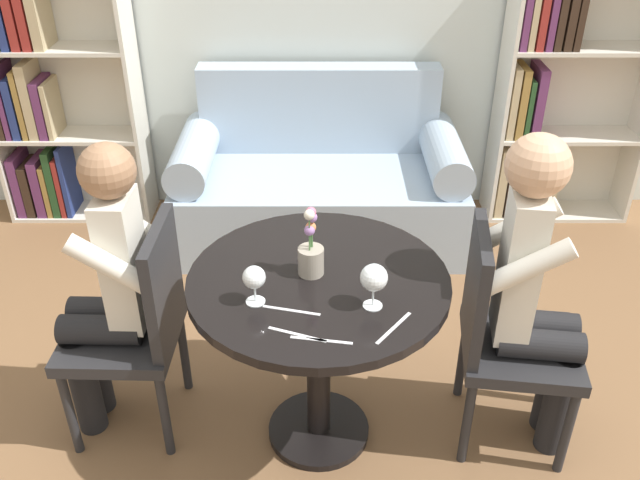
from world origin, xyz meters
name	(u,v)px	position (x,y,z in m)	size (l,w,h in m)	color
ground_plane	(320,432)	(0.00, 0.00, 0.00)	(16.00, 16.00, 0.00)	brown
round_table	(320,314)	(0.00, 0.00, 0.60)	(0.91, 0.91, 0.75)	black
couch	(321,185)	(0.00, 1.56, 0.31)	(1.59, 0.80, 0.92)	#9EB2C6
bookshelf_left	(48,95)	(-1.56, 1.82, 0.75)	(0.84, 0.28, 1.55)	silver
bookshelf_right	(554,98)	(1.34, 1.82, 0.74)	(0.84, 0.28, 1.55)	silver
chair_left	(139,322)	(-0.67, 0.08, 0.49)	(0.43, 0.43, 0.90)	#232326
chair_right	(504,332)	(0.68, 0.03, 0.49)	(0.47, 0.47, 0.90)	#232326
person_left	(109,290)	(-0.77, 0.08, 0.64)	(0.42, 0.35, 1.21)	black
person_right	(538,293)	(0.76, 0.01, 0.68)	(0.44, 0.37, 1.27)	black
wine_glass_left	(256,278)	(-0.20, -0.14, 0.85)	(0.08, 0.08, 0.14)	white
wine_glass_right	(375,279)	(0.17, -0.16, 0.86)	(0.09, 0.09, 0.16)	white
flower_vase	(312,252)	(-0.03, 0.03, 0.84)	(0.09, 0.09, 0.25)	#9E9384
knife_left_setting	(395,328)	(0.23, -0.27, 0.76)	(0.12, 0.16, 0.00)	silver
fork_left_setting	(323,340)	(0.01, -0.33, 0.76)	(0.19, 0.04, 0.00)	silver
knife_right_setting	(293,310)	(-0.09, -0.19, 0.76)	(0.19, 0.06, 0.00)	silver
fork_right_setting	(299,334)	(-0.06, -0.30, 0.76)	(0.18, 0.08, 0.00)	silver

